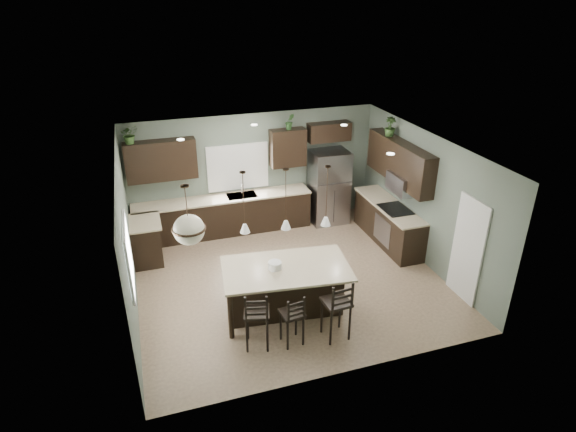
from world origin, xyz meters
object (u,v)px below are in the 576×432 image
at_px(serving_dish, 275,265).
at_px(bar_stool_center, 292,319).
at_px(kitchen_island, 286,289).
at_px(bar_stool_left, 257,318).
at_px(plant_back_left, 129,134).
at_px(refrigerator, 329,187).
at_px(bar_stool_right, 336,308).

distance_m(serving_dish, bar_stool_center, 1.03).
xyz_separation_m(kitchen_island, bar_stool_left, (-0.75, -0.77, 0.09)).
distance_m(serving_dish, plant_back_left, 4.40).
xyz_separation_m(refrigerator, plant_back_left, (-4.52, 0.24, 1.68)).
distance_m(bar_stool_right, plant_back_left, 5.71).
distance_m(kitchen_island, bar_stool_left, 1.08).
xyz_separation_m(bar_stool_left, bar_stool_center, (0.57, -0.11, -0.06)).
height_order(refrigerator, plant_back_left, plant_back_left).
bearing_deg(bar_stool_center, refrigerator, 54.03).
xyz_separation_m(kitchen_island, serving_dish, (-0.20, 0.02, 0.53)).
relative_size(refrigerator, plant_back_left, 4.53).
relative_size(refrigerator, serving_dish, 7.71).
bearing_deg(bar_stool_left, plant_back_left, 125.61).
distance_m(serving_dish, bar_stool_left, 1.06).
distance_m(bar_stool_center, bar_stool_right, 0.76).
bearing_deg(kitchen_island, serving_dish, 180.00).
bearing_deg(bar_stool_right, plant_back_left, 119.24).
bearing_deg(kitchen_island, bar_stool_left, -127.26).
xyz_separation_m(bar_stool_right, plant_back_left, (-2.93, 4.46, 2.02)).
height_order(serving_dish, bar_stool_left, bar_stool_left).
distance_m(serving_dish, bar_stool_right, 1.31).
relative_size(bar_stool_center, plant_back_left, 2.40).
distance_m(refrigerator, serving_dish, 4.01).
height_order(refrigerator, bar_stool_left, refrigerator).
relative_size(refrigerator, kitchen_island, 0.82).
relative_size(serving_dish, bar_stool_right, 0.21).
relative_size(kitchen_island, serving_dish, 9.41).
bearing_deg(serving_dish, refrigerator, 53.95).
height_order(kitchen_island, bar_stool_right, bar_stool_right).
distance_m(refrigerator, kitchen_island, 3.94).
distance_m(kitchen_island, serving_dish, 0.57).
distance_m(kitchen_island, bar_stool_center, 0.89).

